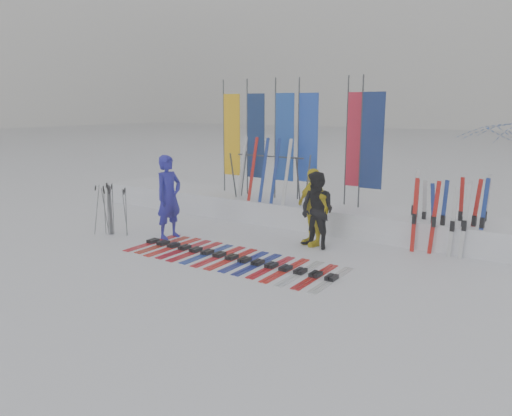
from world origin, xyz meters
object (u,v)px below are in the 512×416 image
Objects in this scene: person_black at (317,211)px; person_yellow at (313,207)px; person_blue at (169,197)px; ski_rack at (270,171)px; ski_row at (231,258)px.

person_yellow is at bearing 149.33° from person_black.
person_blue reaches higher than ski_rack.
person_yellow reaches higher than ski_row.
ski_rack is (-1.07, 3.17, 1.35)m from ski_row.
ski_rack reaches higher than person_black.
ski_rack is (-1.94, 1.28, 0.52)m from person_yellow.
person_black is (3.29, 1.14, -0.14)m from person_blue.
ski_row is at bearing -71.32° from ski_rack.
person_blue reaches higher than ski_row.
person_yellow reaches higher than person_black.
ski_rack is at bearing 172.20° from person_yellow.
ski_rack is at bearing 108.68° from ski_row.
person_black is 0.36× the size of ski_row.
person_black is 0.97× the size of person_yellow.
person_blue is 0.96× the size of ski_rack.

